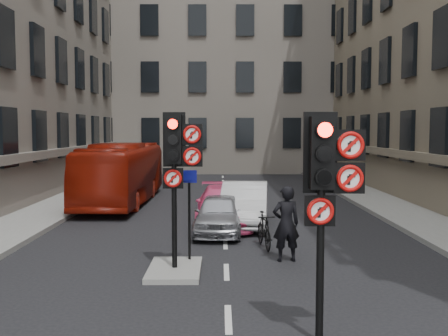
{
  "coord_description": "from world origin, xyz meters",
  "views": [
    {
      "loc": [
        -0.13,
        -6.91,
        3.32
      ],
      "look_at": [
        -0.07,
        2.63,
        2.6
      ],
      "focal_mm": 42.0,
      "sensor_mm": 36.0,
      "label": 1
    }
  ],
  "objects_px": {
    "bus_red": "(123,173)",
    "info_sign": "(189,202)",
    "motorcycle": "(264,230)",
    "signal_far": "(178,156)",
    "motorcyclist": "(286,224)",
    "signal_near": "(327,177)",
    "car_pink": "(224,206)",
    "car_silver": "(219,214)",
    "car_white": "(245,204)"
  },
  "relations": [
    {
      "from": "car_pink",
      "to": "info_sign",
      "type": "xyz_separation_m",
      "value": [
        -0.86,
        -5.16,
        0.87
      ]
    },
    {
      "from": "signal_far",
      "to": "motorcyclist",
      "type": "bearing_deg",
      "value": 21.08
    },
    {
      "from": "signal_near",
      "to": "car_silver",
      "type": "xyz_separation_m",
      "value": [
        -1.67,
        8.51,
        -1.96
      ]
    },
    {
      "from": "car_silver",
      "to": "car_white",
      "type": "bearing_deg",
      "value": 63.04
    },
    {
      "from": "car_silver",
      "to": "car_pink",
      "type": "height_order",
      "value": "car_pink"
    },
    {
      "from": "motorcycle",
      "to": "car_silver",
      "type": "bearing_deg",
      "value": 114.83
    },
    {
      "from": "car_silver",
      "to": "car_white",
      "type": "relative_size",
      "value": 0.82
    },
    {
      "from": "motorcyclist",
      "to": "signal_near",
      "type": "bearing_deg",
      "value": 80.32
    },
    {
      "from": "bus_red",
      "to": "car_pink",
      "type": "bearing_deg",
      "value": -49.61
    },
    {
      "from": "signal_near",
      "to": "motorcyclist",
      "type": "bearing_deg",
      "value": 89.85
    },
    {
      "from": "car_white",
      "to": "motorcycle",
      "type": "height_order",
      "value": "car_white"
    },
    {
      "from": "info_sign",
      "to": "bus_red",
      "type": "bearing_deg",
      "value": 108.89
    },
    {
      "from": "signal_far",
      "to": "bus_red",
      "type": "relative_size",
      "value": 0.37
    },
    {
      "from": "motorcyclist",
      "to": "info_sign",
      "type": "relative_size",
      "value": 0.87
    },
    {
      "from": "car_white",
      "to": "motorcyclist",
      "type": "relative_size",
      "value": 2.33
    },
    {
      "from": "signal_near",
      "to": "car_pink",
      "type": "xyz_separation_m",
      "value": [
        -1.52,
        9.9,
        -1.91
      ]
    },
    {
      "from": "car_white",
      "to": "bus_red",
      "type": "distance_m",
      "value": 7.46
    },
    {
      "from": "signal_near",
      "to": "motorcycle",
      "type": "relative_size",
      "value": 2.15
    },
    {
      "from": "car_pink",
      "to": "info_sign",
      "type": "relative_size",
      "value": 2.1
    },
    {
      "from": "car_white",
      "to": "info_sign",
      "type": "relative_size",
      "value": 2.02
    },
    {
      "from": "motorcyclist",
      "to": "car_white",
      "type": "bearing_deg",
      "value": -90.32
    },
    {
      "from": "bus_red",
      "to": "motorcyclist",
      "type": "xyz_separation_m",
      "value": [
        6.0,
        -10.31,
        -0.39
      ]
    },
    {
      "from": "signal_far",
      "to": "car_white",
      "type": "relative_size",
      "value": 0.81
    },
    {
      "from": "motorcyclist",
      "to": "info_sign",
      "type": "distance_m",
      "value": 2.48
    },
    {
      "from": "signal_far",
      "to": "info_sign",
      "type": "height_order",
      "value": "signal_far"
    },
    {
      "from": "signal_near",
      "to": "car_pink",
      "type": "bearing_deg",
      "value": 98.75
    },
    {
      "from": "car_silver",
      "to": "motorcyclist",
      "type": "bearing_deg",
      "value": -60.71
    },
    {
      "from": "bus_red",
      "to": "info_sign",
      "type": "distance_m",
      "value": 11.18
    },
    {
      "from": "motorcycle",
      "to": "signal_far",
      "type": "bearing_deg",
      "value": -138.4
    },
    {
      "from": "car_silver",
      "to": "motorcycle",
      "type": "distance_m",
      "value": 2.39
    },
    {
      "from": "car_silver",
      "to": "info_sign",
      "type": "bearing_deg",
      "value": -97.09
    },
    {
      "from": "car_silver",
      "to": "motorcycle",
      "type": "bearing_deg",
      "value": -54.55
    },
    {
      "from": "signal_far",
      "to": "info_sign",
      "type": "xyz_separation_m",
      "value": [
        0.21,
        0.74,
        -1.17
      ]
    },
    {
      "from": "car_white",
      "to": "info_sign",
      "type": "xyz_separation_m",
      "value": [
        -1.59,
        -5.26,
        0.81
      ]
    },
    {
      "from": "signal_near",
      "to": "motorcyclist",
      "type": "relative_size",
      "value": 1.88
    },
    {
      "from": "motorcyclist",
      "to": "signal_far",
      "type": "bearing_deg",
      "value": 11.55
    },
    {
      "from": "motorcyclist",
      "to": "info_sign",
      "type": "height_order",
      "value": "info_sign"
    },
    {
      "from": "info_sign",
      "to": "motorcycle",
      "type": "bearing_deg",
      "value": 41.59
    },
    {
      "from": "car_silver",
      "to": "car_pink",
      "type": "bearing_deg",
      "value": 87.42
    },
    {
      "from": "car_silver",
      "to": "motorcyclist",
      "type": "xyz_separation_m",
      "value": [
        1.69,
        -3.51,
        0.33
      ]
    },
    {
      "from": "signal_far",
      "to": "car_silver",
      "type": "bearing_deg",
      "value": 78.42
    },
    {
      "from": "bus_red",
      "to": "motorcycle",
      "type": "relative_size",
      "value": 5.8
    },
    {
      "from": "motorcycle",
      "to": "car_white",
      "type": "bearing_deg",
      "value": 89.18
    },
    {
      "from": "signal_near",
      "to": "info_sign",
      "type": "bearing_deg",
      "value": 116.73
    },
    {
      "from": "car_pink",
      "to": "motorcycle",
      "type": "distance_m",
      "value": 3.6
    },
    {
      "from": "car_white",
      "to": "signal_far",
      "type": "bearing_deg",
      "value": -101.44
    },
    {
      "from": "car_silver",
      "to": "info_sign",
      "type": "distance_m",
      "value": 3.95
    },
    {
      "from": "car_white",
      "to": "car_pink",
      "type": "bearing_deg",
      "value": -166.85
    },
    {
      "from": "car_pink",
      "to": "motorcyclist",
      "type": "height_order",
      "value": "motorcyclist"
    },
    {
      "from": "car_silver",
      "to": "bus_red",
      "type": "relative_size",
      "value": 0.38
    }
  ]
}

